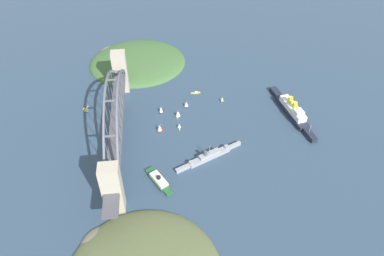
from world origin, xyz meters
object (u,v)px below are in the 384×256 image
harbor_arch_bridge (117,118)px  small_boat_3 (179,126)px  small_boat_4 (186,104)px  small_boat_1 (222,99)px  small_boat_2 (160,128)px  small_boat_0 (196,93)px  naval_cruiser (209,156)px  harbor_ferry_steamer (159,180)px  small_boat_6 (161,110)px  small_boat_5 (178,114)px  ocean_liner (292,110)px  seaplane_taxiing_near_bridge (86,109)px

harbor_arch_bridge → small_boat_3: (-11.08, 66.19, -26.33)m
small_boat_3 → small_boat_4: bearing=162.6°
small_boat_1 → small_boat_2: 92.20m
small_boat_4 → small_boat_0: bearing=151.3°
naval_cruiser → harbor_ferry_steamer: (26.26, -52.98, -0.65)m
harbor_arch_bridge → small_boat_6: bearing=131.2°
harbor_arch_bridge → small_boat_5: size_ratio=24.25×
small_boat_0 → small_boat_4: (26.92, -14.74, 3.26)m
naval_cruiser → small_boat_1: (-95.04, 30.58, 0.19)m
naval_cruiser → ocean_liner: bearing=119.6°
small_boat_0 → naval_cruiser: bearing=-0.0°
small_boat_2 → small_boat_4: small_boat_2 is taller
small_boat_3 → small_boat_2: bearing=-81.6°
small_boat_1 → small_boat_4: bearing=-82.8°
harbor_ferry_steamer → small_boat_4: (-115.62, 38.30, 1.55)m
harbor_arch_bridge → small_boat_3: harbor_arch_bridge is taller
small_boat_5 → small_boat_3: bearing=-0.5°
small_boat_0 → small_boat_2: bearing=-35.7°
small_boat_2 → harbor_arch_bridge: bearing=-79.9°
small_boat_2 → small_boat_3: small_boat_2 is taller
harbor_ferry_steamer → small_boat_5: size_ratio=3.75×
ocean_liner → seaplane_taxiing_near_bridge: bearing=-97.8°
harbor_arch_bridge → harbor_ferry_steamer: harbor_arch_bridge is taller
small_boat_1 → small_boat_5: (23.23, -56.93, 0.92)m
ocean_liner → small_boat_6: ocean_liner is taller
harbor_arch_bridge → small_boat_5: bearing=115.3°
small_boat_3 → small_boat_5: 20.32m
ocean_liner → small_boat_1: 84.87m
harbor_ferry_steamer → small_boat_5: (-98.07, 26.63, 1.76)m
small_boat_5 → harbor_arch_bridge: bearing=-64.7°
naval_cruiser → small_boat_4: size_ratio=8.51×
harbor_arch_bridge → small_boat_1: harbor_arch_bridge is taller
small_boat_5 → seaplane_taxiing_near_bridge: bearing=-102.0°
small_boat_1 → small_boat_6: (13.53, -76.32, 1.09)m
seaplane_taxiing_near_bridge → small_boat_5: bearing=78.0°
small_boat_6 → small_boat_0: bearing=127.2°
harbor_arch_bridge → naval_cruiser: 104.52m
naval_cruiser → small_boat_5: naval_cruiser is taller
seaplane_taxiing_near_bridge → ocean_liner: bearing=82.2°
small_boat_2 → small_boat_5: small_boat_2 is taller
small_boat_4 → small_boat_1: bearing=97.2°
small_boat_4 → harbor_ferry_steamer: bearing=-18.3°
seaplane_taxiing_near_bridge → small_boat_4: 120.90m
small_boat_1 → small_boat_3: (43.52, -57.11, -0.20)m
harbor_arch_bridge → harbor_ferry_steamer: bearing=30.8°
small_boat_6 → harbor_arch_bridge: bearing=-48.8°
harbor_ferry_steamer → small_boat_1: 147.30m
harbor_ferry_steamer → small_boat_2: small_boat_2 is taller
seaplane_taxiing_near_bridge → small_boat_4: bearing=87.3°
harbor_ferry_steamer → harbor_arch_bridge: bearing=-149.2°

